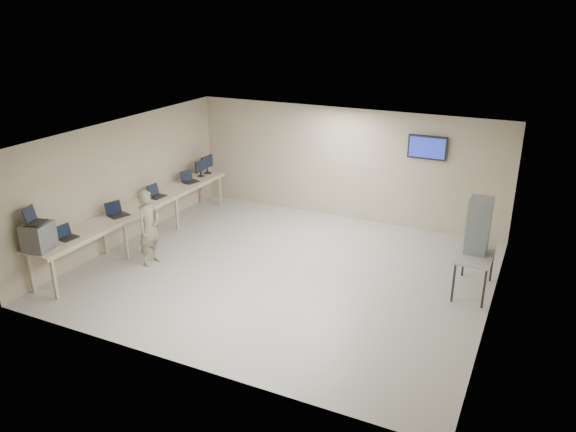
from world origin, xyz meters
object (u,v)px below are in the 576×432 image
at_px(equipment_box, 38,237).
at_px(side_table, 476,255).
at_px(workbench, 141,208).
at_px(soldier, 149,227).

bearing_deg(equipment_box, side_table, 15.59).
distance_m(equipment_box, side_table, 8.09).
relative_size(equipment_box, side_table, 0.38).
relative_size(workbench, soldier, 3.72).
bearing_deg(equipment_box, workbench, 78.11).
xyz_separation_m(workbench, side_table, (7.19, 0.81, -0.08)).
xyz_separation_m(workbench, soldier, (0.89, -0.83, -0.02)).
xyz_separation_m(workbench, equipment_box, (-0.06, -2.75, 0.33)).
distance_m(workbench, equipment_box, 2.77).
distance_m(soldier, side_table, 6.51).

